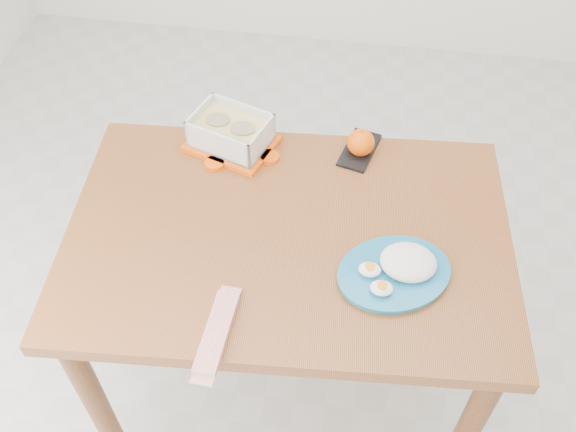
# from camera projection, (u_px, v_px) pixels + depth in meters

# --- Properties ---
(ground) EXTENTS (3.50, 3.50, 0.00)m
(ground) POSITION_uv_depth(u_px,v_px,m) (307.00, 324.00, 2.26)
(ground) COLOR #B7B7B2
(ground) RESTS_ON ground
(dining_table) EXTENTS (1.14, 0.80, 0.75)m
(dining_table) POSITION_uv_depth(u_px,v_px,m) (288.00, 260.00, 1.65)
(dining_table) COLOR #9B4F2C
(dining_table) RESTS_ON ground
(food_container) EXTENTS (0.27, 0.24, 0.10)m
(food_container) POSITION_uv_depth(u_px,v_px,m) (231.00, 132.00, 1.73)
(food_container) COLOR #FF5307
(food_container) RESTS_ON dining_table
(orange_fruit) EXTENTS (0.07, 0.07, 0.07)m
(orange_fruit) POSITION_uv_depth(u_px,v_px,m) (361.00, 143.00, 1.72)
(orange_fruit) COLOR #FF6505
(orange_fruit) RESTS_ON dining_table
(rice_plate) EXTENTS (0.35, 0.35, 0.07)m
(rice_plate) POSITION_uv_depth(u_px,v_px,m) (399.00, 268.00, 1.47)
(rice_plate) COLOR #1B6F98
(rice_plate) RESTS_ON dining_table
(candy_bar) EXTENTS (0.06, 0.20, 0.02)m
(candy_bar) POSITION_uv_depth(u_px,v_px,m) (217.00, 332.00, 1.37)
(candy_bar) COLOR red
(candy_bar) RESTS_ON dining_table
(smartphone) EXTENTS (0.12, 0.17, 0.01)m
(smartphone) POSITION_uv_depth(u_px,v_px,m) (359.00, 150.00, 1.75)
(smartphone) COLOR black
(smartphone) RESTS_ON dining_table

